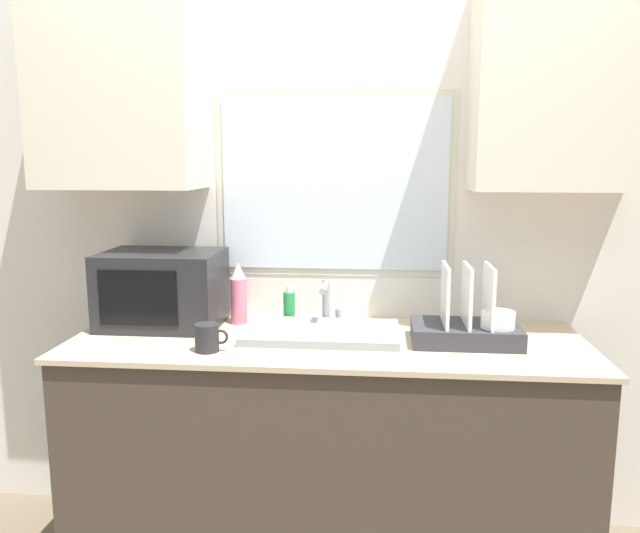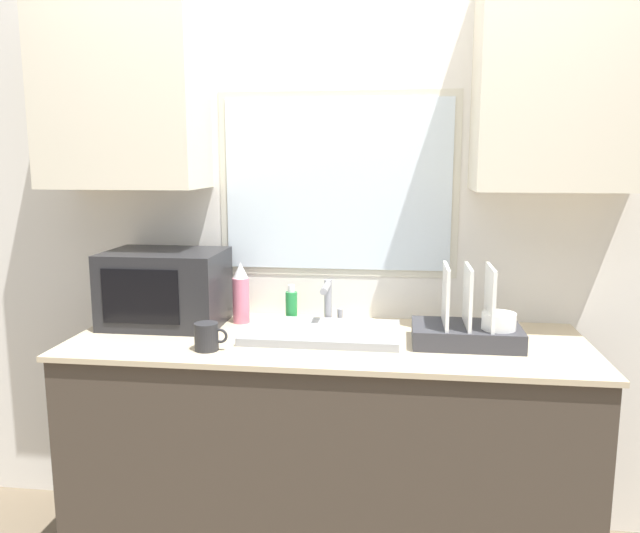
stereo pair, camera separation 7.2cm
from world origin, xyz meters
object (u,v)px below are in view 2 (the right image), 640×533
at_px(microwave, 166,288).
at_px(mug_near_sink, 207,337).
at_px(soap_bottle, 291,305).
at_px(spray_bottle, 241,294).
at_px(faucet, 329,298).
at_px(dish_rack, 469,326).

bearing_deg(microwave, mug_near_sink, -49.90).
height_order(soap_bottle, mug_near_sink, soap_bottle).
relative_size(spray_bottle, mug_near_sink, 2.12).
height_order(faucet, soap_bottle, faucet).
distance_m(spray_bottle, soap_bottle, 0.21).
height_order(spray_bottle, soap_bottle, spray_bottle).
bearing_deg(microwave, faucet, 6.63).
bearing_deg(spray_bottle, mug_near_sink, -93.85).
bearing_deg(spray_bottle, soap_bottle, 15.89).
distance_m(dish_rack, soap_bottle, 0.74).
bearing_deg(mug_near_sink, soap_bottle, 62.86).
bearing_deg(faucet, dish_rack, -21.47).
xyz_separation_m(faucet, mug_near_sink, (-0.39, -0.40, -0.06)).
distance_m(dish_rack, spray_bottle, 0.92).
bearing_deg(mug_near_sink, microwave, 130.10).
xyz_separation_m(microwave, spray_bottle, (0.30, 0.06, -0.03)).
relative_size(faucet, spray_bottle, 0.71).
distance_m(microwave, mug_near_sink, 0.43).
bearing_deg(dish_rack, faucet, 158.53).
distance_m(microwave, soap_bottle, 0.52).
height_order(microwave, dish_rack, microwave).
bearing_deg(microwave, soap_bottle, 13.16).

